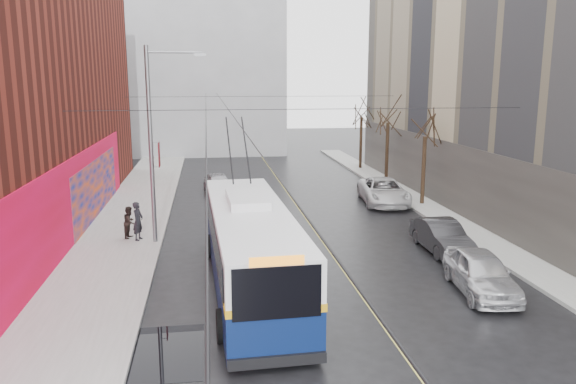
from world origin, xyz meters
The scene contains 19 objects.
ground centered at (0.00, 0.00, 0.00)m, with size 140.00×140.00×0.00m, color black.
sidewalk_left centered at (-8.00, 12.00, 0.07)m, with size 4.00×60.00×0.15m, color gray.
sidewalk_right centered at (9.00, 12.00, 0.07)m, with size 2.00×60.00×0.15m, color gray.
lane_line centered at (1.50, 14.00, 0.00)m, with size 0.12×50.00×0.01m, color #BFB74C.
building_far centered at (-6.00, 44.99, 9.02)m, with size 20.50×12.10×18.00m.
streetlight_pole centered at (-6.14, 10.00, 4.85)m, with size 2.65×0.60×9.00m.
catenary_wires centered at (-2.54, 14.77, 6.25)m, with size 18.00×60.00×0.22m.
tree_near centered at (9.00, 16.00, 4.98)m, with size 3.20×3.20×6.40m.
tree_mid centered at (9.00, 23.00, 5.25)m, with size 3.20×3.20×6.68m.
tree_far centered at (9.00, 30.00, 5.14)m, with size 3.20×3.20×6.57m.
puddle centered at (-5.48, -0.76, 0.00)m, with size 2.88×3.42×0.01m, color black.
pigeons_flying centered at (-2.01, 10.34, 6.69)m, with size 1.60×0.73×1.88m.
trolleybus centered at (-2.34, 3.73, 1.63)m, with size 3.24×12.49×5.87m.
parked_car_a centered at (5.80, 2.24, 0.75)m, with size 1.78×4.43×1.51m, color silver.
parked_car_b centered at (6.40, 7.08, 0.70)m, with size 1.48×4.26×1.40m, color #29282B.
parked_car_c centered at (6.86, 16.92, 0.77)m, with size 2.56×5.54×1.54m, color silver.
following_car centered at (-3.17, 21.50, 0.68)m, with size 1.61×3.99×1.36m, color #99999D.
pedestrian_a centered at (-7.09, 10.38, 1.05)m, with size 0.66×0.43×1.81m, color black.
pedestrian_b centered at (-7.52, 10.79, 0.91)m, with size 0.74×0.58×1.52m, color black.
Camera 1 is at (-3.77, -15.69, 7.57)m, focal length 35.00 mm.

